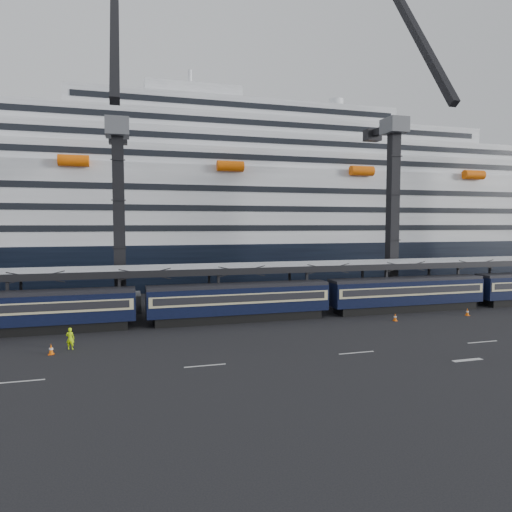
% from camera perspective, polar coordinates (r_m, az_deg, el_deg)
% --- Properties ---
extents(ground, '(260.00, 260.00, 0.00)m').
position_cam_1_polar(ground, '(41.76, 12.25, -10.08)').
color(ground, black).
rests_on(ground, ground).
extents(lane_markings, '(111.00, 4.27, 0.02)m').
position_cam_1_polar(lane_markings, '(42.16, 25.71, -10.24)').
color(lane_markings, beige).
rests_on(lane_markings, ground).
extents(train, '(133.05, 3.00, 4.05)m').
position_cam_1_polar(train, '(48.59, 1.80, -5.35)').
color(train, black).
rests_on(train, ground).
extents(canopy, '(130.00, 6.25, 5.53)m').
position_cam_1_polar(canopy, '(53.48, 5.25, -1.21)').
color(canopy, '#A2A4AB').
rests_on(canopy, ground).
extents(cruise_ship, '(214.09, 28.84, 34.00)m').
position_cam_1_polar(cruise_ship, '(83.69, -3.37, 5.53)').
color(cruise_ship, black).
rests_on(cruise_ship, ground).
extents(crane_dark_near, '(4.50, 17.75, 35.08)m').
position_cam_1_polar(crane_dark_near, '(54.31, -16.78, 5.77)').
color(crane_dark_near, '#45474C').
rests_on(crane_dark_near, ground).
extents(crane_dark_mid, '(4.50, 18.24, 39.64)m').
position_cam_1_polar(crane_dark_mid, '(63.39, 16.94, 6.78)').
color(crane_dark_mid, '#45474C').
rests_on(crane_dark_mid, ground).
extents(worker, '(0.72, 0.54, 1.78)m').
position_cam_1_polar(worker, '(40.23, -22.21, -9.53)').
color(worker, '#C5FF0D').
rests_on(worker, ground).
extents(traffic_cone_c, '(0.43, 0.43, 0.85)m').
position_cam_1_polar(traffic_cone_c, '(39.39, -24.24, -10.57)').
color(traffic_cone_c, '#F55F07').
rests_on(traffic_cone_c, ground).
extents(traffic_cone_d, '(0.41, 0.41, 0.81)m').
position_cam_1_polar(traffic_cone_d, '(50.19, 17.00, -7.31)').
color(traffic_cone_d, '#F55F07').
rests_on(traffic_cone_d, ground).
extents(traffic_cone_f, '(0.41, 0.41, 0.82)m').
position_cam_1_polar(traffic_cone_f, '(55.90, 24.91, -6.35)').
color(traffic_cone_f, '#F55F07').
rests_on(traffic_cone_f, ground).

